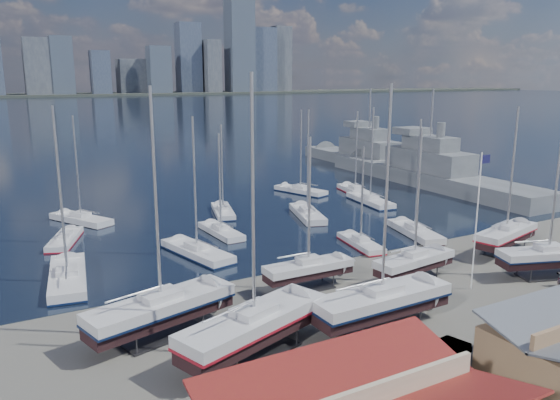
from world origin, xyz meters
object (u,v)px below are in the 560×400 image
naval_ship_east (428,175)px  car_a (389,364)px  sailboat_cradle_0 (161,309)px  naval_ship_west (368,159)px  flagpole (478,212)px

naval_ship_east → car_a: 66.01m
sailboat_cradle_0 → naval_ship_east: size_ratio=0.38×
naval_ship_west → flagpole: naval_ship_west is taller
naval_ship_east → flagpole: naval_ship_east is taller
naval_ship_east → car_a: naval_ship_east is taller
sailboat_cradle_0 → car_a: bearing=-62.1°
naval_ship_east → car_a: bearing=135.4°
sailboat_cradle_0 → naval_ship_east: sailboat_cradle_0 is taller
naval_ship_east → naval_ship_west: (2.93, 20.74, -0.00)m
naval_ship_west → car_a: bearing=144.7°
sailboat_cradle_0 → flagpole: 27.94m
sailboat_cradle_0 → flagpole: bearing=-24.3°
flagpole → naval_ship_east: bearing=50.7°
sailboat_cradle_0 → flagpole: sailboat_cradle_0 is taller
flagpole → naval_ship_west: bearing=59.8°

